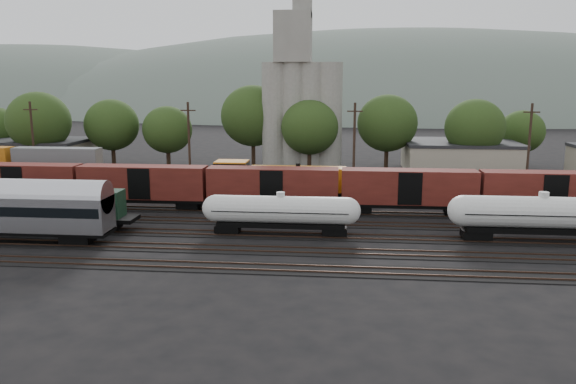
# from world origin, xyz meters

# --- Properties ---
(ground) EXTENTS (600.00, 600.00, 0.00)m
(ground) POSITION_xyz_m (0.00, 0.00, 0.00)
(ground) COLOR black
(tracks) EXTENTS (180.00, 33.20, 0.20)m
(tracks) POSITION_xyz_m (0.00, 0.00, 0.05)
(tracks) COLOR black
(tracks) RESTS_ON ground
(green_locomotive) EXTENTS (16.97, 3.00, 4.49)m
(green_locomotive) POSITION_xyz_m (-19.65, -5.00, 2.56)
(green_locomotive) COLOR black
(green_locomotive) RESTS_ON ground
(tank_car_a) EXTENTS (15.56, 2.79, 4.08)m
(tank_car_a) POSITION_xyz_m (4.45, -5.00, 2.44)
(tank_car_a) COLOR silver
(tank_car_a) RESTS_ON ground
(tank_car_b) EXTENTS (17.35, 3.11, 4.55)m
(tank_car_b) POSITION_xyz_m (29.05, -5.00, 2.70)
(tank_car_b) COLOR silver
(tank_car_b) RESTS_ON ground
(orange_locomotive) EXTENTS (19.68, 3.28, 4.92)m
(orange_locomotive) POSITION_xyz_m (1.58, 10.00, 2.79)
(orange_locomotive) COLOR black
(orange_locomotive) RESTS_ON ground
(boxcar_string) EXTENTS (169.00, 2.90, 4.20)m
(boxcar_string) POSITION_xyz_m (2.45, 5.00, 3.12)
(boxcar_string) COLOR black
(boxcar_string) RESTS_ON ground
(container_wall) EXTENTS (160.00, 2.60, 5.80)m
(container_wall) POSITION_xyz_m (-9.85, 15.00, 2.39)
(container_wall) COLOR black
(container_wall) RESTS_ON ground
(grain_silo) EXTENTS (13.40, 5.00, 29.00)m
(grain_silo) POSITION_xyz_m (3.28, 36.00, 11.26)
(grain_silo) COLOR gray
(grain_silo) RESTS_ON ground
(industrial_sheds) EXTENTS (119.38, 17.26, 5.10)m
(industrial_sheds) POSITION_xyz_m (6.63, 35.25, 2.56)
(industrial_sheds) COLOR #9E937F
(industrial_sheds) RESTS_ON ground
(tree_band) EXTENTS (169.15, 21.74, 14.51)m
(tree_band) POSITION_xyz_m (-7.32, 35.90, 7.94)
(tree_band) COLOR black
(tree_band) RESTS_ON ground
(utility_poles) EXTENTS (122.20, 0.36, 12.00)m
(utility_poles) POSITION_xyz_m (0.00, 22.00, 6.21)
(utility_poles) COLOR black
(utility_poles) RESTS_ON ground
(distant_hills) EXTENTS (860.00, 286.00, 130.00)m
(distant_hills) POSITION_xyz_m (23.92, 260.00, -20.56)
(distant_hills) COLOR #59665B
(distant_hills) RESTS_ON ground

